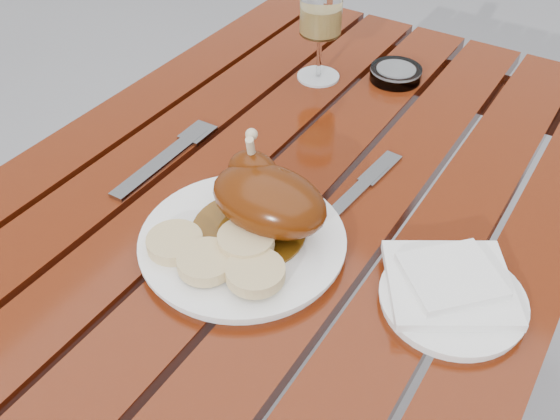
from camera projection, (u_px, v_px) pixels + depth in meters
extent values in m
cube|color=maroon|center=(289.00, 339.00, 1.17)|extent=(0.80, 1.20, 0.75)
cylinder|color=white|center=(243.00, 242.00, 0.82)|extent=(0.35, 0.35, 0.02)
cylinder|color=#5D360A|center=(249.00, 230.00, 0.82)|extent=(0.15, 0.15, 0.00)
ellipsoid|color=#5B2606|center=(269.00, 200.00, 0.80)|extent=(0.16, 0.11, 0.08)
ellipsoid|color=#5B2606|center=(254.00, 173.00, 0.82)|extent=(0.08, 0.05, 0.06)
cylinder|color=#C6B28C|center=(252.00, 159.00, 0.82)|extent=(0.02, 0.04, 0.08)
cylinder|color=tan|center=(175.00, 242.00, 0.79)|extent=(0.07, 0.07, 0.02)
cylinder|color=tan|center=(206.00, 262.00, 0.76)|extent=(0.07, 0.07, 0.02)
cylinder|color=tan|center=(255.00, 272.00, 0.74)|extent=(0.07, 0.07, 0.02)
cylinder|color=tan|center=(246.00, 240.00, 0.78)|extent=(0.07, 0.07, 0.02)
cylinder|color=tan|center=(320.00, 31.00, 1.10)|extent=(0.09, 0.09, 0.18)
cylinder|color=white|center=(452.00, 300.00, 0.75)|extent=(0.19, 0.19, 0.01)
cube|color=white|center=(449.00, 284.00, 0.75)|extent=(0.20, 0.19, 0.01)
cylinder|color=#B2B7BC|center=(396.00, 74.00, 1.15)|extent=(0.11, 0.11, 0.02)
cube|color=gray|center=(161.00, 162.00, 0.96)|extent=(0.03, 0.21, 0.01)
cube|color=gray|center=(348.00, 199.00, 0.89)|extent=(0.04, 0.20, 0.01)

